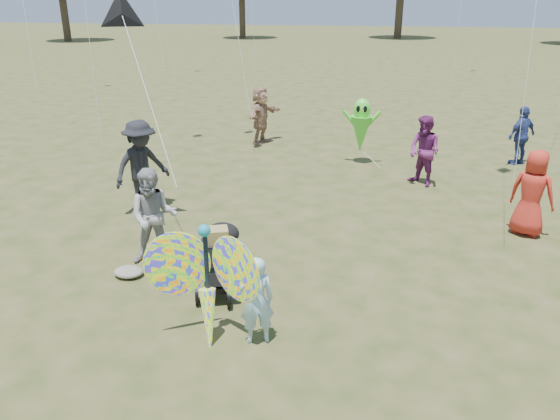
% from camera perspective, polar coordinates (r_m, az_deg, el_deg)
% --- Properties ---
extents(ground, '(160.00, 160.00, 0.00)m').
position_cam_1_polar(ground, '(7.65, -0.68, -11.90)').
color(ground, '#51592B').
rests_on(ground, ground).
extents(child_girl, '(0.52, 0.44, 1.22)m').
position_cam_1_polar(child_girl, '(7.01, -2.46, -9.44)').
color(child_girl, '#9ECAE0').
rests_on(child_girl, ground).
extents(adult_man, '(0.94, 0.82, 1.64)m').
position_cam_1_polar(adult_man, '(9.21, -13.06, -0.67)').
color(adult_man, gray).
rests_on(adult_man, ground).
extents(grey_bag, '(0.48, 0.39, 0.15)m').
position_cam_1_polar(grey_bag, '(9.14, -15.54, -6.24)').
color(grey_bag, gray).
rests_on(grey_bag, ground).
extents(crowd_a, '(0.95, 0.84, 1.64)m').
position_cam_1_polar(crowd_a, '(11.08, 24.85, 1.62)').
color(crowd_a, red).
rests_on(crowd_a, ground).
extents(crowd_b, '(1.28, 1.40, 1.89)m').
position_cam_1_polar(crowd_b, '(11.62, -14.28, 4.51)').
color(crowd_b, black).
rests_on(crowd_b, ground).
extents(crowd_c, '(0.95, 0.87, 1.55)m').
position_cam_1_polar(crowd_c, '(15.82, 23.92, 7.12)').
color(crowd_c, navy).
rests_on(crowd_c, ground).
extents(crowd_d, '(1.00, 1.68, 1.72)m').
position_cam_1_polar(crowd_d, '(16.65, -2.01, 9.88)').
color(crowd_d, tan).
rests_on(crowd_d, ground).
extents(crowd_e, '(1.01, 1.01, 1.65)m').
position_cam_1_polar(crowd_e, '(13.23, 14.84, 5.96)').
color(crowd_e, '#6B2360').
rests_on(crowd_e, ground).
extents(jogging_stroller, '(0.73, 1.13, 1.09)m').
position_cam_1_polar(jogging_stroller, '(8.17, -6.38, -4.76)').
color(jogging_stroller, black).
rests_on(jogging_stroller, ground).
extents(butterfly_kite, '(1.74, 0.75, 1.81)m').
position_cam_1_polar(butterfly_kite, '(7.01, -7.64, -7.59)').
color(butterfly_kite, '#F12649').
rests_on(butterfly_kite, ground).
extents(delta_kite_rig, '(1.74, 1.60, 3.01)m').
position_cam_1_polar(delta_kite_rig, '(10.18, -16.17, 18.93)').
color(delta_kite_rig, black).
rests_on(delta_kite_rig, ground).
extents(alien_kite, '(1.12, 0.69, 1.74)m').
position_cam_1_polar(alien_kite, '(14.67, 8.46, 8.50)').
color(alien_kite, '#4FE135').
rests_on(alien_kite, ground).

